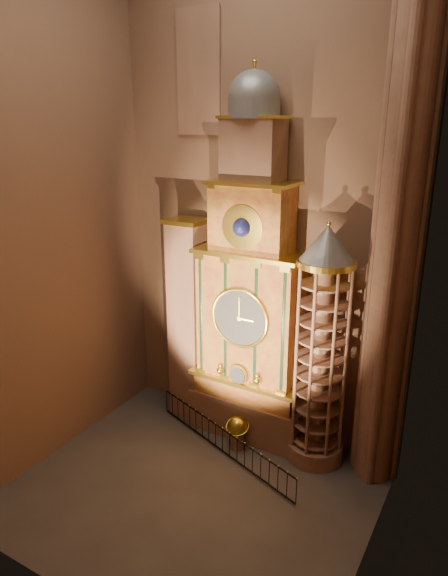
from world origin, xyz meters
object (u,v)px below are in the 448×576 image
Objects in this scene: astronomical_clock at (250,303)px; iron_railing at (222,440)px; celestial_globe at (237,430)px; stair_turret at (321,351)px; portrait_tower at (188,321)px.

astronomical_clock reaches higher than iron_railing.
stair_turret is at bearing 19.35° from celestial_globe.
stair_turret is at bearing -2.33° from portrait_tower.
iron_railing is at bearing -153.38° from stair_turret.
astronomical_clock reaches higher than celestial_globe.
astronomical_clock is 5.90m from celestial_globe.
celestial_globe is 0.19× the size of iron_railing.
stair_turret is at bearing 26.62° from iron_railing.
astronomical_clock is at bearing -0.29° from portrait_tower.
portrait_tower is at bearing 145.95° from iron_railing.
portrait_tower is at bearing 157.85° from celestial_globe.
astronomical_clock is 1.97× the size of iron_railing.
celestial_globe is (0.17, -1.43, -5.72)m from astronomical_clock.
iron_railing is (-0.22, -2.13, -6.01)m from astronomical_clock.
astronomical_clock is 6.38m from iron_railing.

